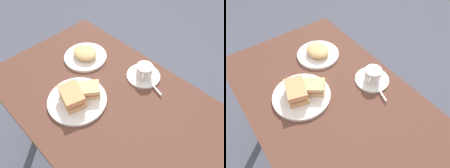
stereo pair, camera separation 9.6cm
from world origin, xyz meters
TOP-DOWN VIEW (x-y plane):
  - ground_plane at (0.00, 0.00)m, footprint 6.00×6.00m
  - dining_table at (0.00, 0.00)m, footprint 1.24×0.69m
  - sandwich_plate at (0.14, 0.10)m, footprint 0.26×0.26m
  - sandwich_front at (0.15, 0.12)m, footprint 0.14×0.11m
  - sandwich_back at (0.14, 0.05)m, footprint 0.13×0.14m
  - coffee_saucer at (0.03, -0.22)m, footprint 0.16×0.16m
  - coffee_cup at (0.03, -0.22)m, footprint 0.08×0.10m
  - spoon at (-0.04, -0.20)m, footprint 0.10×0.04m
  - side_plate at (0.34, -0.11)m, footprint 0.22×0.22m
  - side_food_pile at (0.34, -0.11)m, footprint 0.13×0.11m

SIDE VIEW (x-z plane):
  - ground_plane at x=0.00m, z-range 0.00..0.00m
  - dining_table at x=0.00m, z-range 0.28..0.99m
  - coffee_saucer at x=0.03m, z-range 0.71..0.72m
  - sandwich_plate at x=0.14m, z-range 0.71..0.73m
  - side_plate at x=0.34m, z-range 0.71..0.73m
  - spoon at x=-0.04m, z-range 0.72..0.73m
  - side_food_pile at x=0.34m, z-range 0.73..0.77m
  - sandwich_back at x=0.14m, z-range 0.73..0.78m
  - coffee_cup at x=0.03m, z-range 0.72..0.79m
  - sandwich_front at x=0.15m, z-range 0.73..0.79m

